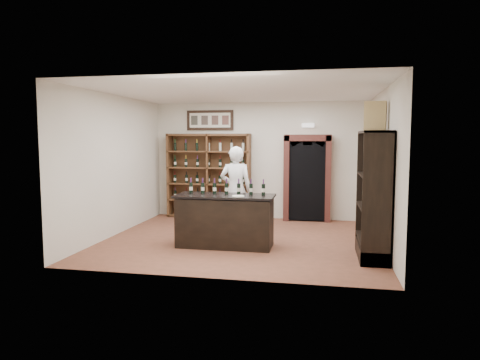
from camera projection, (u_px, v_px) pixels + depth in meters
name	position (u px, v px, depth m)	size (l,w,h in m)	color
floor	(241.00, 239.00, 8.80)	(5.50, 5.50, 0.00)	brown
ceiling	(241.00, 92.00, 8.51)	(5.50, 5.50, 0.00)	white
wall_back	(259.00, 161.00, 11.10)	(5.50, 0.04, 3.00)	silver
wall_left	(115.00, 165.00, 9.17)	(0.04, 5.00, 3.00)	silver
wall_right	(383.00, 169.00, 8.13)	(0.04, 5.00, 3.00)	silver
wine_shelf	(209.00, 176.00, 11.22)	(2.20, 0.38, 2.20)	#58321E
framed_picture	(210.00, 120.00, 11.21)	(1.25, 0.04, 0.52)	black
arched_doorway	(307.00, 176.00, 10.73)	(1.17, 0.35, 2.17)	black
emergency_light	(308.00, 125.00, 10.70)	(0.30, 0.10, 0.10)	white
tasting_counter	(225.00, 221.00, 8.20)	(1.88, 0.78, 1.00)	black
counter_bottle_0	(191.00, 188.00, 8.42)	(0.07, 0.07, 0.30)	black
counter_bottle_1	(203.00, 188.00, 8.37)	(0.07, 0.07, 0.30)	black
counter_bottle_2	(215.00, 188.00, 8.33)	(0.07, 0.07, 0.30)	black
counter_bottle_3	(227.00, 188.00, 8.28)	(0.07, 0.07, 0.30)	black
counter_bottle_4	(239.00, 189.00, 8.24)	(0.07, 0.07, 0.30)	black
counter_bottle_5	(251.00, 189.00, 8.19)	(0.07, 0.07, 0.30)	black
counter_bottle_6	(263.00, 189.00, 8.15)	(0.07, 0.07, 0.30)	black
side_cabinet	(375.00, 215.00, 7.37)	(0.48, 1.20, 2.20)	black
shopkeeper	(236.00, 190.00, 9.31)	(0.70, 0.46, 1.91)	white
plate	(238.00, 196.00, 7.89)	(0.23, 0.23, 0.02)	silver
wine_crate	(375.00, 116.00, 7.58)	(0.37, 0.15, 0.53)	tan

